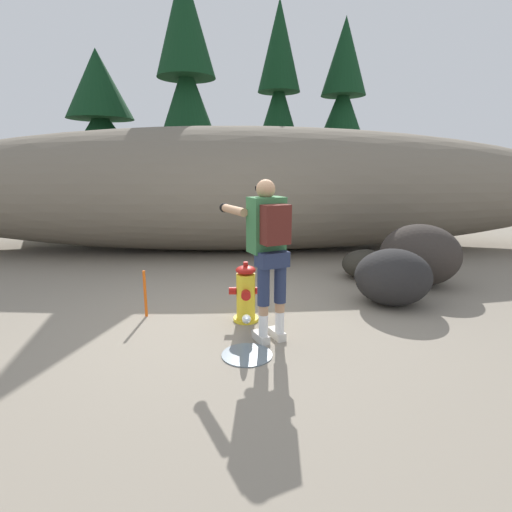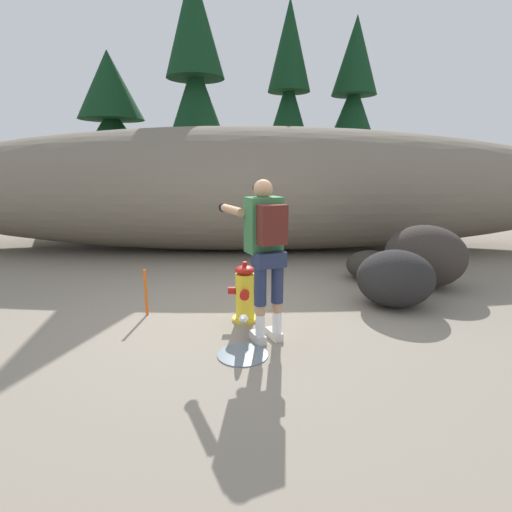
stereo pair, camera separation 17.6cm
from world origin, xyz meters
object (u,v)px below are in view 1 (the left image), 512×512
object	(u,v)px
boulder_small	(366,264)
utility_worker	(267,240)
boulder_mid	(393,277)
boulder_large	(420,255)
survey_stake	(145,294)
fire_hydrant	(246,294)

from	to	relation	value
boulder_small	utility_worker	bearing A→B (deg)	-128.26
utility_worker	boulder_mid	xyz separation A→B (m)	(1.79, 1.03, -0.72)
boulder_large	boulder_small	distance (m)	0.86
utility_worker	boulder_large	xyz separation A→B (m)	(2.55, 1.92, -0.62)
boulder_large	boulder_small	bearing A→B (deg)	152.01
boulder_small	survey_stake	distance (m)	3.69
utility_worker	boulder_small	world-z (taller)	utility_worker
boulder_small	survey_stake	bearing A→B (deg)	-153.96
fire_hydrant	boulder_large	xyz separation A→B (m)	(2.78, 1.42, 0.15)
boulder_mid	boulder_small	size ratio (longest dim) A/B	1.29
utility_worker	boulder_large	world-z (taller)	utility_worker
fire_hydrant	survey_stake	size ratio (longest dim) A/B	1.24
fire_hydrant	boulder_small	size ratio (longest dim) A/B	0.94
fire_hydrant	survey_stake	xyz separation A→B (m)	(-1.26, 0.19, -0.04)
boulder_mid	boulder_large	bearing A→B (deg)	49.55
utility_worker	fire_hydrant	bearing A→B (deg)	0.18
fire_hydrant	boulder_mid	distance (m)	2.08
survey_stake	boulder_mid	bearing A→B (deg)	5.85
utility_worker	survey_stake	distance (m)	1.83
utility_worker	boulder_small	distance (m)	3.06
boulder_large	boulder_mid	size ratio (longest dim) A/B	1.20
fire_hydrant	boulder_large	distance (m)	3.12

